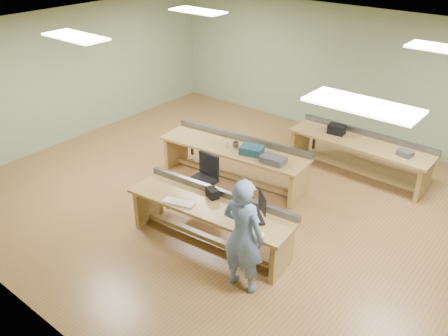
{
  "coord_description": "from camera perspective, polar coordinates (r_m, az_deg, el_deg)",
  "views": [
    {
      "loc": [
        4.32,
        -6.06,
        4.74
      ],
      "look_at": [
        -0.1,
        -0.6,
        0.97
      ],
      "focal_mm": 38.0,
      "sensor_mm": 36.0,
      "label": 1
    }
  ],
  "objects": [
    {
      "name": "workbench_front",
      "position": [
        7.52,
        -1.59,
        -5.58
      ],
      "size": [
        2.84,
        1.01,
        0.86
      ],
      "rotation": [
        0.0,
        0.0,
        0.1
      ],
      "color": "#AD8D49",
      "rests_on": "floor"
    },
    {
      "name": "wall_back",
      "position": [
        11.41,
        15.39,
        10.76
      ],
      "size": [
        10.0,
        0.04,
        3.0
      ],
      "primitive_type": "cube",
      "color": "gray",
      "rests_on": "floor"
    },
    {
      "name": "person",
      "position": [
        6.51,
        2.32,
        -8.13
      ],
      "size": [
        0.66,
        0.46,
        1.76
      ],
      "primitive_type": "imported",
      "rotation": [
        0.0,
        0.0,
        3.2
      ],
      "color": "slate",
      "rests_on": "floor"
    },
    {
      "name": "storage_box_back",
      "position": [
        10.01,
        13.4,
        4.56
      ],
      "size": [
        0.36,
        0.28,
        0.19
      ],
      "primitive_type": "cube",
      "rotation": [
        0.0,
        0.0,
        0.12
      ],
      "color": "black",
      "rests_on": "workbench_back"
    },
    {
      "name": "task_chair",
      "position": [
        8.63,
        -2.5,
        -2.32
      ],
      "size": [
        0.53,
        0.53,
        0.97
      ],
      "rotation": [
        0.0,
        0.0,
        -0.01
      ],
      "color": "black",
      "rests_on": "floor"
    },
    {
      "name": "wall_left",
      "position": [
        11.58,
        -17.54,
        10.7
      ],
      "size": [
        0.04,
        8.0,
        3.0
      ],
      "primitive_type": "cube",
      "color": "gray",
      "rests_on": "floor"
    },
    {
      "name": "parts_bin_grey",
      "position": [
        8.63,
        5.94,
        1.01
      ],
      "size": [
        0.46,
        0.31,
        0.12
      ],
      "primitive_type": "cube",
      "rotation": [
        0.0,
        0.0,
        0.06
      ],
      "color": "#38383B",
      "rests_on": "workbench_mid"
    },
    {
      "name": "drinks_can",
      "position": [
        9.19,
        0.3,
        2.91
      ],
      "size": [
        0.07,
        0.07,
        0.11
      ],
      "primitive_type": "cylinder",
      "rotation": [
        0.0,
        0.0,
        -0.15
      ],
      "color": "white",
      "rests_on": "workbench_mid"
    },
    {
      "name": "laptop_screen",
      "position": [
        6.93,
        4.63,
        -4.1
      ],
      "size": [
        0.29,
        0.25,
        0.29
      ],
      "primitive_type": "cube",
      "rotation": [
        0.0,
        0.0,
        -0.7
      ],
      "color": "black",
      "rests_on": "laptop_base"
    },
    {
      "name": "camera_bag",
      "position": [
        7.54,
        -1.4,
        -3.01
      ],
      "size": [
        0.27,
        0.22,
        0.16
      ],
      "primitive_type": "cube",
      "rotation": [
        0.0,
        0.0,
        -0.4
      ],
      "color": "black",
      "rests_on": "workbench_front"
    },
    {
      "name": "laptop_base",
      "position": [
        7.05,
        3.41,
        -6.07
      ],
      "size": [
        0.47,
        0.46,
        0.04
      ],
      "primitive_type": "cube",
      "rotation": [
        0.0,
        0.0,
        -0.7
      ],
      "color": "black",
      "rests_on": "workbench_front"
    },
    {
      "name": "fluor_panels",
      "position": [
        7.65,
        3.55,
        14.82
      ],
      "size": [
        6.2,
        3.5,
        0.03
      ],
      "color": "white",
      "rests_on": "ceiling"
    },
    {
      "name": "mug",
      "position": [
        9.19,
        1.4,
        2.86
      ],
      "size": [
        0.14,
        0.14,
        0.1
      ],
      "primitive_type": "imported",
      "rotation": [
        0.0,
        0.0,
        0.14
      ],
      "color": "#38383B",
      "rests_on": "workbench_mid"
    },
    {
      "name": "tray_back",
      "position": [
        9.45,
        20.96,
        1.65
      ],
      "size": [
        0.3,
        0.24,
        0.11
      ],
      "primitive_type": "cube",
      "rotation": [
        0.0,
        0.0,
        -0.17
      ],
      "color": "#38383B",
      "rests_on": "workbench_back"
    },
    {
      "name": "wall_front",
      "position": [
        5.78,
        -21.13,
        -8.06
      ],
      "size": [
        10.0,
        0.04,
        3.0
      ],
      "primitive_type": "cube",
      "color": "gray",
      "rests_on": "floor"
    },
    {
      "name": "ceiling",
      "position": [
        7.64,
        3.55,
        15.04
      ],
      "size": [
        10.0,
        10.0,
        0.0
      ],
      "primitive_type": "plane",
      "color": "silver",
      "rests_on": "wall_back"
    },
    {
      "name": "workbench_back",
      "position": [
        9.92,
        15.99,
        2.14
      ],
      "size": [
        2.9,
        0.8,
        0.86
      ],
      "rotation": [
        0.0,
        0.0,
        -0.01
      ],
      "color": "#AD8D49",
      "rests_on": "floor"
    },
    {
      "name": "trackball_mouse",
      "position": [
        6.7,
        4.36,
        -8.04
      ],
      "size": [
        0.17,
        0.18,
        0.06
      ],
      "primitive_type": "ellipsoid",
      "rotation": [
        0.0,
        0.0,
        -0.4
      ],
      "color": "white",
      "rests_on": "workbench_front"
    },
    {
      "name": "floor",
      "position": [
        8.82,
        2.98,
        -4.3
      ],
      "size": [
        10.0,
        10.0,
        0.0
      ],
      "primitive_type": "plane",
      "color": "#905A36",
      "rests_on": "ground"
    },
    {
      "name": "keyboard",
      "position": [
        7.45,
        -5.49,
        -4.15
      ],
      "size": [
        0.53,
        0.31,
        0.03
      ],
      "primitive_type": "cube",
      "rotation": [
        0.0,
        0.0,
        0.3
      ],
      "color": "beige",
      "rests_on": "workbench_front"
    },
    {
      "name": "workbench_mid",
      "position": [
        9.3,
        1.23,
        1.56
      ],
      "size": [
        3.1,
        1.14,
        0.86
      ],
      "rotation": [
        0.0,
        0.0,
        0.11
      ],
      "color": "#AD8D49",
      "rests_on": "floor"
    },
    {
      "name": "parts_bin_teal",
      "position": [
        8.93,
        3.35,
        2.18
      ],
      "size": [
        0.48,
        0.41,
        0.14
      ],
      "primitive_type": "cube",
      "rotation": [
        0.0,
        0.0,
        0.26
      ],
      "color": "#153746",
      "rests_on": "workbench_mid"
    }
  ]
}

